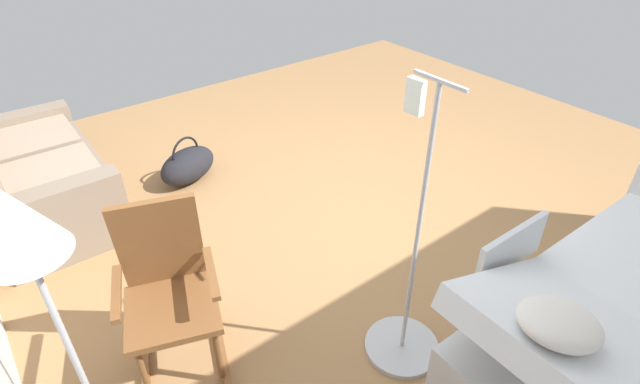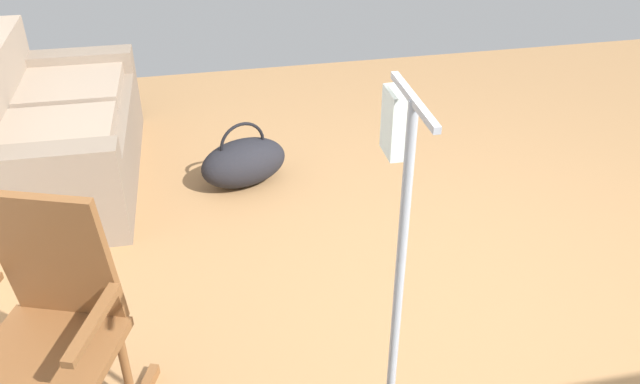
{
  "view_description": "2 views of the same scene",
  "coord_description": "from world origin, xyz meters",
  "px_view_note": "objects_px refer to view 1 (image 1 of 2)",
  "views": [
    {
      "loc": [
        -2.3,
        2.35,
        2.43
      ],
      "look_at": [
        -0.27,
        0.77,
        0.67
      ],
      "focal_mm": 27.55,
      "sensor_mm": 36.0,
      "label": 1
    },
    {
      "loc": [
        -2.3,
        1.24,
        2.26
      ],
      "look_at": [
        0.18,
        0.73,
        0.65
      ],
      "focal_mm": 37.63,
      "sensor_mm": 36.0,
      "label": 2
    }
  ],
  "objects_px": {
    "hospital_bed": "(609,321)",
    "iv_pole": "(404,319)",
    "couch": "(39,180)",
    "duffel_bag": "(188,165)",
    "rocking_chair": "(169,293)",
    "floor_lamp": "(23,244)"
  },
  "relations": [
    {
      "from": "floor_lamp",
      "to": "rocking_chair",
      "type": "bearing_deg",
      "value": -72.33
    },
    {
      "from": "hospital_bed",
      "to": "iv_pole",
      "type": "height_order",
      "value": "iv_pole"
    },
    {
      "from": "couch",
      "to": "iv_pole",
      "type": "distance_m",
      "value": 3.05
    },
    {
      "from": "hospital_bed",
      "to": "duffel_bag",
      "type": "relative_size",
      "value": 3.37
    },
    {
      "from": "hospital_bed",
      "to": "iv_pole",
      "type": "xyz_separation_m",
      "value": [
        0.74,
        0.85,
        -0.05
      ]
    },
    {
      "from": "duffel_bag",
      "to": "iv_pole",
      "type": "xyz_separation_m",
      "value": [
        -2.48,
        -0.18,
        0.1
      ]
    },
    {
      "from": "hospital_bed",
      "to": "rocking_chair",
      "type": "relative_size",
      "value": 2.03
    },
    {
      "from": "hospital_bed",
      "to": "couch",
      "type": "distance_m",
      "value": 4.11
    },
    {
      "from": "rocking_chair",
      "to": "iv_pole",
      "type": "bearing_deg",
      "value": -125.9
    },
    {
      "from": "rocking_chair",
      "to": "iv_pole",
      "type": "distance_m",
      "value": 1.31
    },
    {
      "from": "rocking_chair",
      "to": "floor_lamp",
      "type": "bearing_deg",
      "value": 107.67
    },
    {
      "from": "rocking_chair",
      "to": "floor_lamp",
      "type": "relative_size",
      "value": 0.71
    },
    {
      "from": "floor_lamp",
      "to": "hospital_bed",
      "type": "bearing_deg",
      "value": -118.8
    },
    {
      "from": "rocking_chair",
      "to": "floor_lamp",
      "type": "xyz_separation_m",
      "value": [
        -0.17,
        0.52,
        0.72
      ]
    },
    {
      "from": "iv_pole",
      "to": "duffel_bag",
      "type": "bearing_deg",
      "value": 4.15
    },
    {
      "from": "couch",
      "to": "duffel_bag",
      "type": "xyz_separation_m",
      "value": [
        -0.27,
        -1.13,
        -0.15
      ]
    },
    {
      "from": "couch",
      "to": "iv_pole",
      "type": "height_order",
      "value": "iv_pole"
    },
    {
      "from": "couch",
      "to": "duffel_bag",
      "type": "bearing_deg",
      "value": -103.49
    },
    {
      "from": "rocking_chair",
      "to": "duffel_bag",
      "type": "relative_size",
      "value": 1.66
    },
    {
      "from": "hospital_bed",
      "to": "couch",
      "type": "relative_size",
      "value": 1.32
    },
    {
      "from": "duffel_bag",
      "to": "hospital_bed",
      "type": "bearing_deg",
      "value": -162.23
    },
    {
      "from": "hospital_bed",
      "to": "iv_pole",
      "type": "distance_m",
      "value": 1.13
    }
  ]
}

